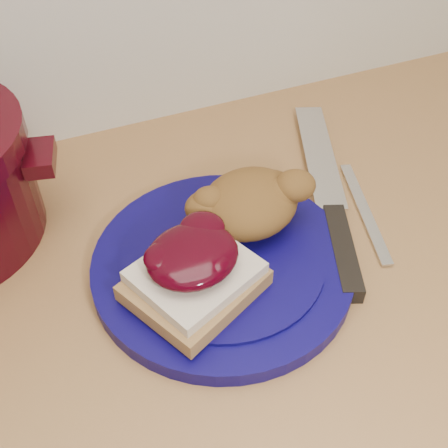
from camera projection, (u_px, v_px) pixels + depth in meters
name	position (u px, v px, depth m)	size (l,w,h in m)	color
plate	(223.00, 265.00, 0.61)	(0.28, 0.28, 0.02)	#090547
sandwich	(194.00, 271.00, 0.55)	(0.15, 0.15, 0.06)	olive
stuffing_mound	(249.00, 203.00, 0.62)	(0.12, 0.10, 0.06)	brown
chef_knife	(335.00, 221.00, 0.66)	(0.16, 0.34, 0.02)	black
butter_knife	(365.00, 211.00, 0.68)	(0.18, 0.01, 0.00)	silver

